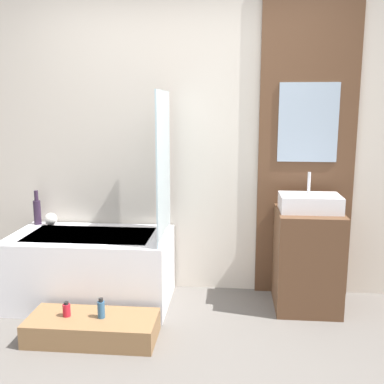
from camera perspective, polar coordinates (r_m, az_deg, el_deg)
wall_tiled_back at (r=3.79m, az=-0.49°, el=6.70°), size 4.20×0.06×2.60m
wall_wood_accent at (r=3.76m, az=14.39°, el=6.46°), size 0.77×0.04×2.60m
bathtub at (r=3.77m, az=-12.62°, el=-9.41°), size 1.26×0.70×0.57m
glass_shower_screen at (r=3.40m, az=-3.66°, el=3.29°), size 0.01×0.61×1.12m
wooden_step_bench at (r=3.28m, az=-12.52°, el=-16.51°), size 0.88×0.38×0.16m
vanity_cabinet at (r=3.68m, az=14.40°, el=-8.29°), size 0.49×0.52×0.78m
sink at (r=3.56m, az=14.74°, el=-1.34°), size 0.46×0.31×0.29m
vase_tall_dark at (r=4.09m, az=-19.06°, el=-2.24°), size 0.06×0.06×0.30m
vase_round_light at (r=4.04m, az=-17.50°, el=-3.30°), size 0.11×0.11×0.11m
bottle_soap_primary at (r=3.28m, az=-15.64°, el=-14.20°), size 0.05×0.05×0.10m
bottle_soap_secondary at (r=3.20m, az=-11.46°, el=-14.35°), size 0.05×0.05×0.14m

